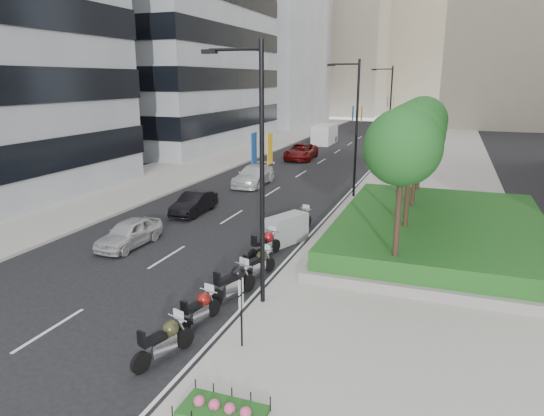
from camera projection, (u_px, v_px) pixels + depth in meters
The scene contains 32 objects.
ground at pixel (144, 298), 17.79m from camera, with size 160.00×160.00×0.00m, color black.
sidewalk_right at pixel (434, 171), 42.01m from camera, with size 10.00×100.00×0.15m, color #9E9B93.
sidewalk_left at pixel (216, 158), 48.97m from camera, with size 8.00×100.00×0.15m, color #9E9B93.
lane_edge at pixel (372, 168), 43.78m from camera, with size 0.12×100.00×0.01m, color silver.
lane_centre at pixel (316, 164), 45.51m from camera, with size 0.12×100.00×0.01m, color silver.
building_grey_far at pixel (254, 36), 85.38m from camera, with size 22.00×26.00×30.00m, color gray.
building_cream_right at pixel (540, 14), 78.44m from camera, with size 28.00×24.00×36.00m, color #B7AD93.
building_cream_left at pixel (328, 37), 110.10m from camera, with size 26.00×24.00×34.00m, color #B7AD93.
building_cream_centre at pixel (425, 32), 121.10m from camera, with size 30.00×24.00×38.00m, color #B7AD93.
planter at pixel (439, 238), 23.46m from camera, with size 10.00×14.00×0.40m, color gray.
hedge at pixel (440, 226), 23.30m from camera, with size 9.40×13.40×0.80m, color #134319.
flower_bed at pixel (222, 412), 11.33m from camera, with size 2.00×1.00×0.20m, color #134319.
tree_0 at pixel (403, 148), 17.20m from camera, with size 2.80×2.80×6.30m.
tree_1 at pixel (412, 136), 20.83m from camera, with size 2.80×2.80×6.30m.
tree_2 at pixel (418, 127), 24.46m from camera, with size 2.80×2.80×6.30m.
tree_3 at pixel (423, 121), 28.09m from camera, with size 2.80×2.80×6.30m.
lamp_post_0 at pixel (258, 164), 16.01m from camera, with size 2.34×0.45×9.00m.
lamp_post_1 at pixel (354, 122), 31.44m from camera, with size 2.34×0.45×9.00m.
lamp_post_2 at pixel (389, 107), 47.77m from camera, with size 2.34×0.45×9.00m.
parking_sign at pixel (241, 306), 14.01m from camera, with size 0.06×0.32×2.50m.
motorcycle_0 at pixel (165, 340), 13.78m from camera, with size 0.93×2.19×1.12m.
motorcycle_1 at pixel (200, 309), 15.74m from camera, with size 0.72×2.09×1.05m.
motorcycle_2 at pixel (233, 282), 17.62m from camera, with size 1.03×2.30×1.19m.
motorcycle_3 at pixel (258, 264), 19.57m from camera, with size 0.91×2.04×1.06m.
motorcycle_4 at pixel (265, 245), 21.68m from camera, with size 0.92×2.25×1.15m.
motorcycle_5 at pixel (286, 229), 23.59m from camera, with size 1.75×2.49×1.40m.
motorcycle_6 at pixel (301, 220), 25.66m from camera, with size 0.80×2.15×1.09m.
car_a at pixel (129, 233), 23.17m from camera, with size 1.55×3.86×1.31m, color #B4B4B6.
car_b at pixel (194, 203), 28.79m from camera, with size 1.35×3.88×1.28m, color black.
car_c at pixel (254, 175), 36.56m from camera, with size 2.07×5.08×1.47m, color silver.
car_d at pixel (301, 152), 48.22m from camera, with size 2.59×5.62×1.56m, color #590B0A.
delivery_van at pixel (324, 135), 59.44m from camera, with size 2.24×5.61×2.34m.
Camera 1 is at (10.03, -13.72, 7.80)m, focal length 32.00 mm.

